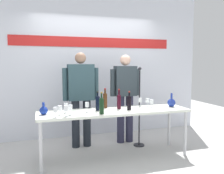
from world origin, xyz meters
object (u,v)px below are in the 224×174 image
Objects in this scene: decanter_blue_right at (172,102)px; wine_bottle_1 at (105,99)px; wine_bottle_3 at (119,101)px; wine_glass_left_2 at (66,106)px; wine_glass_right_1 at (140,100)px; wine_bottle_4 at (129,102)px; wine_glass_left_5 at (55,110)px; wine_glass_right_0 at (152,102)px; wine_glass_right_2 at (147,101)px; display_table at (115,114)px; presenter_right at (125,93)px; wine_bottle_0 at (102,105)px; presenter_left at (81,93)px; wine_glass_left_1 at (60,108)px; decanter_blue_left at (44,110)px; wine_glass_left_3 at (66,109)px; wine_glass_left_4 at (70,108)px; wine_bottle_2 at (98,102)px; microphone_stand at (139,120)px; wine_glass_left_0 at (87,105)px.

wine_bottle_1 reaches higher than decanter_blue_right.
decanter_blue_right is 0.72× the size of wine_bottle_3.
wine_bottle_1 is 0.70m from wine_glass_left_2.
wine_glass_right_1 is at bearing -2.11° from wine_bottle_1.
wine_bottle_4 reaches higher than wine_glass_left_5.
wine_glass_right_0 is 0.95× the size of wine_glass_right_2.
display_table is 16.51× the size of wine_glass_left_5.
wine_glass_left_2 is (-1.19, -0.62, -0.08)m from presenter_right.
wine_bottle_0 is 0.48m from wine_bottle_3.
wine_bottle_0 is at bearing -80.16° from presenter_left.
presenter_left is 11.74× the size of wine_glass_left_5.
presenter_right is 0.73m from wine_bottle_4.
wine_glass_left_1 is at bearing -150.16° from presenter_right.
wine_glass_right_1 is (-0.48, 0.23, 0.03)m from decanter_blue_right.
wine_bottle_4 reaches higher than display_table.
wine_bottle_1 is 1.10× the size of wine_bottle_4.
decanter_blue_right is (2.11, 0.00, 0.01)m from decanter_blue_left.
presenter_left is 1.04m from wine_glass_left_5.
wine_glass_left_4 is at bearing 44.94° from wine_glass_left_3.
wine_bottle_3 reaches higher than wine_glass_left_2.
wine_bottle_2 is 2.26× the size of wine_glass_left_1.
presenter_right is at bearing 41.10° from wine_bottle_2.
decanter_blue_right is 0.78× the size of wine_bottle_4.
wine_bottle_4 reaches higher than wine_glass_left_3.
wine_bottle_4 is at bearing -11.83° from wine_bottle_2.
microphone_stand reaches higher than wine_bottle_1.
wine_bottle_1 is at bearing 33.14° from wine_glass_left_3.
wine_glass_right_1 is 1.01× the size of wine_glass_right_2.
wine_bottle_4 reaches higher than decanter_blue_left.
presenter_right reaches higher than wine_glass_right_0.
decanter_blue_right is at bearing -1.40° from wine_glass_left_2.
display_table is 16.73× the size of wine_glass_right_2.
presenter_right is 0.57m from wine_glass_right_2.
wine_glass_left_2 is 0.19m from wine_glass_left_4.
display_table is 0.24m from wine_bottle_3.
wine_bottle_3 reaches higher than wine_glass_left_1.
wine_glass_left_4 is (-0.72, -0.14, 0.17)m from display_table.
decanter_blue_right is 1.14m from wine_bottle_1.
wine_glass_right_0 is at bearing -80.33° from microphone_stand.
wine_glass_right_0 reaches higher than display_table.
wine_glass_left_5 is (-1.04, -0.33, -0.03)m from wine_bottle_3.
wine_glass_left_5 is at bearing -177.32° from wine_bottle_0.
microphone_stand is at bearing 21.32° from wine_glass_left_0.
wine_bottle_4 reaches higher than wine_glass_left_1.
wine_glass_right_1 is 0.43m from microphone_stand.
wine_bottle_1 is 0.98m from wine_glass_left_5.
microphone_stand reaches higher than wine_glass_left_1.
wine_glass_right_2 is (1.73, 0.14, 0.04)m from decanter_blue_left.
decanter_blue_left is at bearing 162.53° from wine_glass_left_1.
wine_bottle_4 is 1.97× the size of wine_glass_left_3.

